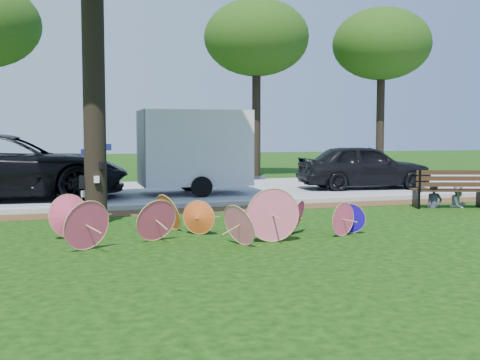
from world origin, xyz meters
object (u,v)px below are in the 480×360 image
object	(u,v)px
cargo_trailer	(194,148)
park_bench	(448,189)
parasol_pile	(211,217)
person_left	(435,185)
person_right	(459,185)
black_van	(9,167)
dark_pickup	(364,167)

from	to	relation	value
cargo_trailer	park_bench	world-z (taller)	cargo_trailer
parasol_pile	person_left	bearing A→B (deg)	21.92
person_left	person_right	distance (m)	0.70
cargo_trailer	person_left	size ratio (longest dim) A/B	2.77
parasol_pile	park_bench	xyz separation A→B (m)	(6.62, 2.47, 0.08)
black_van	cargo_trailer	size ratio (longest dim) A/B	2.05
parasol_pile	dark_pickup	xyz separation A→B (m)	(7.13, 7.54, 0.35)
parasol_pile	black_van	world-z (taller)	black_van
parasol_pile	person_left	size ratio (longest dim) A/B	4.93
cargo_trailer	person_right	xyz separation A→B (m)	(5.48, -4.99, -0.86)
parasol_pile	person_left	distance (m)	6.76
black_van	park_bench	xyz separation A→B (m)	(10.30, -5.12, -0.43)
parasol_pile	cargo_trailer	world-z (taller)	cargo_trailer
cargo_trailer	park_bench	bearing A→B (deg)	-42.63
park_bench	person_right	world-z (taller)	person_right
black_van	person_right	xyz separation A→B (m)	(10.65, -5.07, -0.36)
park_bench	cargo_trailer	bearing A→B (deg)	154.09
person_right	black_van	bearing A→B (deg)	132.44
park_bench	dark_pickup	bearing A→B (deg)	102.81
park_bench	person_left	size ratio (longest dim) A/B	1.57
parasol_pile	person_right	world-z (taller)	person_right
cargo_trailer	dark_pickup	bearing A→B (deg)	2.10
parasol_pile	park_bench	size ratio (longest dim) A/B	3.14
dark_pickup	person_left	size ratio (longest dim) A/B	3.80
parasol_pile	park_bench	distance (m)	7.07
parasol_pile	cargo_trailer	xyz separation A→B (m)	(1.49, 7.52, 1.01)
dark_pickup	person_right	bearing A→B (deg)	-175.24
parasol_pile	person_right	size ratio (longest dim) A/B	5.20
person_left	cargo_trailer	bearing A→B (deg)	138.85
dark_pickup	cargo_trailer	xyz separation A→B (m)	(-5.65, -0.02, 0.66)
parasol_pile	cargo_trailer	distance (m)	7.73
parasol_pile	dark_pickup	world-z (taller)	dark_pickup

